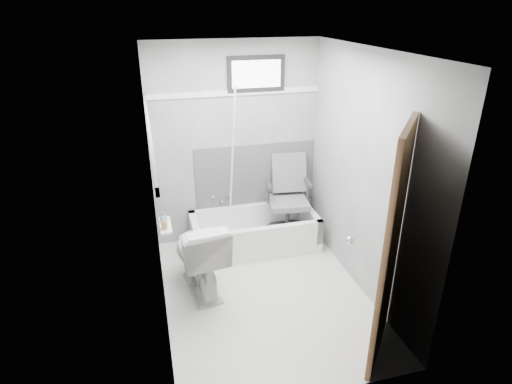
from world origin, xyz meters
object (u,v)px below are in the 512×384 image
object	(u,v)px
office_chair	(288,197)
toilet	(199,255)
door	(444,266)
soap_bottle_b	(163,217)
soap_bottle_a	(164,223)
bathtub	(254,231)

from	to	relation	value
office_chair	toilet	size ratio (longest dim) A/B	1.14
office_chair	door	world-z (taller)	door
toilet	soap_bottle_b	xyz separation A→B (m)	(-0.32, -0.15, 0.55)
office_chair	soap_bottle_a	size ratio (longest dim) A/B	8.82
bathtub	soap_bottle_b	distance (m)	1.54
office_chair	soap_bottle_a	distance (m)	1.85
toilet	soap_bottle_b	world-z (taller)	soap_bottle_b
door	soap_bottle_a	xyz separation A→B (m)	(-1.92, 1.25, -0.03)
soap_bottle_a	soap_bottle_b	bearing A→B (deg)	90.00
soap_bottle_b	soap_bottle_a	bearing A→B (deg)	-90.00
bathtub	soap_bottle_a	xyz separation A→B (m)	(-1.07, -0.96, 0.76)
soap_bottle_a	soap_bottle_b	world-z (taller)	soap_bottle_a
toilet	office_chair	bearing A→B (deg)	-156.85
toilet	door	xyz separation A→B (m)	(1.60, -1.54, 0.59)
soap_bottle_a	office_chair	bearing A→B (deg)	33.69
door	soap_bottle_a	distance (m)	2.29
bathtub	door	distance (m)	2.49
bathtub	soap_bottle_a	size ratio (longest dim) A/B	13.85
soap_bottle_a	toilet	bearing A→B (deg)	42.14
bathtub	soap_bottle_b	world-z (taller)	soap_bottle_b
door	soap_bottle_b	xyz separation A→B (m)	(-1.92, 1.39, -0.04)
office_chair	door	bearing A→B (deg)	-72.61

